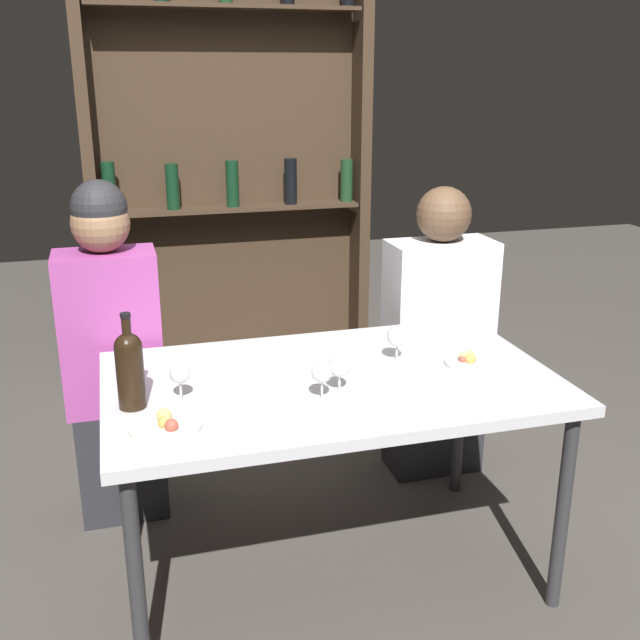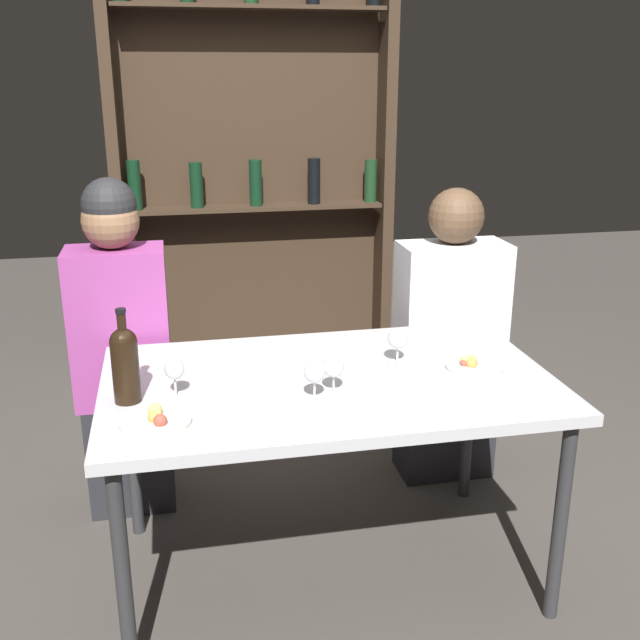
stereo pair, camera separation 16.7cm
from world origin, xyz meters
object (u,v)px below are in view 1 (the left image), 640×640
(wine_glass_3, at_px, (340,368))
(wine_glass_1, at_px, (322,374))
(food_plate_1, at_px, (166,425))
(seated_person_right, at_px, (437,342))
(wine_bottle, at_px, (130,367))
(wine_glass_2, at_px, (180,375))
(food_plate_0, at_px, (471,361))
(wine_glass_0, at_px, (397,338))
(seated_person_left, at_px, (113,359))

(wine_glass_3, bearing_deg, wine_glass_1, -146.39)
(food_plate_1, height_order, seated_person_right, seated_person_right)
(wine_bottle, relative_size, wine_glass_1, 2.33)
(wine_bottle, bearing_deg, wine_glass_1, -11.28)
(wine_glass_2, distance_m, food_plate_1, 0.19)
(seated_person_right, bearing_deg, food_plate_0, -104.42)
(wine_glass_0, distance_m, wine_glass_1, 0.40)
(wine_glass_0, relative_size, wine_glass_1, 0.99)
(food_plate_1, distance_m, seated_person_left, 0.81)
(wine_glass_1, height_order, wine_glass_2, wine_glass_1)
(food_plate_1, distance_m, seated_person_right, 1.42)
(food_plate_0, bearing_deg, wine_bottle, -178.05)
(wine_glass_1, distance_m, wine_glass_2, 0.41)
(wine_bottle, height_order, wine_glass_2, wine_bottle)
(seated_person_right, bearing_deg, wine_glass_0, -127.25)
(wine_glass_1, relative_size, seated_person_left, 0.09)
(wine_bottle, xyz_separation_m, seated_person_right, (1.24, 0.63, -0.27))
(food_plate_0, bearing_deg, seated_person_right, 75.58)
(wine_glass_0, height_order, food_plate_0, wine_glass_0)
(wine_glass_0, height_order, seated_person_right, seated_person_right)
(wine_bottle, height_order, wine_glass_0, wine_bottle)
(food_plate_0, bearing_deg, wine_glass_3, -168.44)
(wine_glass_2, bearing_deg, food_plate_1, -108.83)
(seated_person_left, bearing_deg, wine_glass_3, -46.51)
(wine_glass_3, xyz_separation_m, food_plate_1, (-0.52, -0.10, -0.07))
(food_plate_0, height_order, seated_person_left, seated_person_left)
(wine_glass_3, relative_size, food_plate_1, 0.59)
(wine_glass_1, distance_m, seated_person_left, 0.96)
(wine_bottle, bearing_deg, wine_glass_0, 8.60)
(wine_bottle, xyz_separation_m, wine_glass_1, (0.54, -0.11, -0.04))
(wine_glass_1, xyz_separation_m, seated_person_left, (-0.59, 0.74, -0.17))
(wine_glass_1, bearing_deg, food_plate_1, -172.58)
(wine_glass_0, xyz_separation_m, wine_glass_2, (-0.73, -0.13, -0.00))
(wine_glass_1, relative_size, wine_glass_3, 1.05)
(wine_bottle, bearing_deg, wine_glass_3, -5.89)
(seated_person_right, bearing_deg, wine_glass_2, -150.43)
(wine_glass_0, xyz_separation_m, seated_person_right, (0.38, 0.50, -0.23))
(wine_glass_3, bearing_deg, food_plate_1, -168.75)
(wine_glass_0, height_order, food_plate_1, wine_glass_0)
(wine_glass_3, xyz_separation_m, seated_person_right, (0.64, 0.69, -0.23))
(wine_glass_3, relative_size, food_plate_0, 0.63)
(wine_glass_2, xyz_separation_m, food_plate_1, (-0.06, -0.17, -0.07))
(wine_glass_3, xyz_separation_m, seated_person_left, (-0.66, 0.69, -0.16))
(wine_glass_1, xyz_separation_m, food_plate_0, (0.55, 0.14, -0.07))
(food_plate_0, bearing_deg, wine_glass_0, 157.67)
(wine_bottle, xyz_separation_m, food_plate_1, (0.08, -0.17, -0.11))
(wine_glass_3, height_order, seated_person_right, seated_person_right)
(wine_bottle, distance_m, wine_glass_2, 0.14)
(wine_glass_2, bearing_deg, food_plate_0, 2.06)
(food_plate_1, height_order, seated_person_left, seated_person_left)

